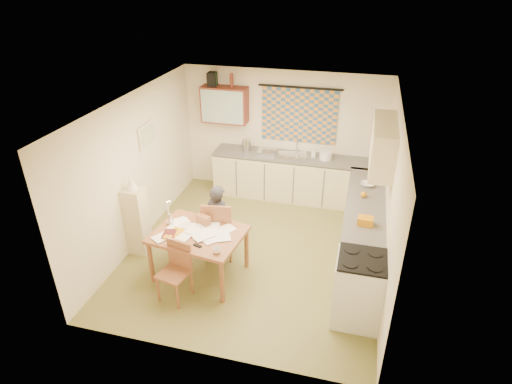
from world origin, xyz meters
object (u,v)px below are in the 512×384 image
(stove, at_px, (359,289))
(person, at_px, (219,222))
(chair_far, at_px, (220,238))
(shelf_stand, at_px, (137,221))
(counter_back, at_px, (296,178))
(counter_right, at_px, (362,233))
(dining_table, at_px, (200,254))

(stove, bearing_deg, person, 158.28)
(stove, height_order, chair_far, chair_far)
(chair_far, relative_size, shelf_stand, 0.89)
(counter_back, xyz_separation_m, person, (-0.86, -2.22, 0.19))
(counter_right, height_order, stove, stove)
(chair_far, height_order, shelf_stand, shelf_stand)
(chair_far, bearing_deg, counter_back, -119.88)
(person, bearing_deg, dining_table, 94.43)
(stove, distance_m, shelf_stand, 3.60)
(counter_back, distance_m, chair_far, 2.38)
(counter_back, xyz_separation_m, dining_table, (-0.99, -2.76, -0.07))
(counter_back, distance_m, dining_table, 2.93)
(person, distance_m, shelf_stand, 1.34)
(counter_right, height_order, shelf_stand, shelf_stand)
(counter_right, distance_m, chair_far, 2.28)
(stove, distance_m, chair_far, 2.40)
(counter_right, distance_m, shelf_stand, 3.62)
(shelf_stand, bearing_deg, chair_far, 9.37)
(counter_right, xyz_separation_m, stove, (0.00, -1.40, 0.04))
(counter_right, bearing_deg, dining_table, -155.77)
(stove, height_order, shelf_stand, shelf_stand)
(counter_right, relative_size, stove, 3.00)
(chair_far, relative_size, person, 0.81)
(dining_table, relative_size, shelf_stand, 1.22)
(counter_right, bearing_deg, chair_far, -166.83)
(counter_back, xyz_separation_m, counter_right, (1.36, -1.70, -0.00))
(stove, height_order, dining_table, stove)
(counter_right, distance_m, dining_table, 2.58)
(counter_back, distance_m, shelf_stand, 3.27)
(counter_back, relative_size, dining_table, 2.35)
(stove, xyz_separation_m, person, (-2.22, 0.88, 0.15))
(counter_back, xyz_separation_m, chair_far, (-0.86, -2.22, -0.13))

